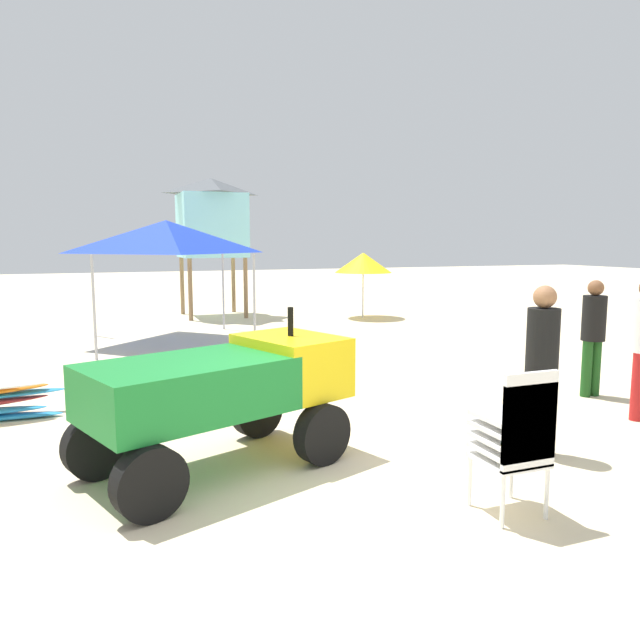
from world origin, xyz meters
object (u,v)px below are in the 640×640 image
Objects in this scene: stacked_plastic_chairs at (518,432)px; popup_canopy at (166,237)px; utility_cart at (225,388)px; lifeguard_tower at (211,218)px; lifeguard_near_left at (542,358)px; beach_umbrella_mid at (363,263)px; lifeguard_far_right at (593,330)px.

popup_canopy is (-1.53, 9.40, 1.57)m from stacked_plastic_chairs.
lifeguard_tower is at bearing 79.63° from utility_cart.
stacked_plastic_chairs is 0.30× the size of lifeguard_tower.
lifeguard_near_left reaches higher than stacked_plastic_chairs.
lifeguard_far_right is at bearing -94.54° from beach_umbrella_mid.
popup_canopy is 1.64× the size of beach_umbrella_mid.
lifeguard_near_left is at bearing -85.89° from lifeguard_tower.
lifeguard_far_right is at bearing -53.52° from popup_canopy.
beach_umbrella_mid is (0.72, 9.08, 0.64)m from lifeguard_far_right.
lifeguard_tower is at bearing 67.23° from popup_canopy.
beach_umbrella_mid is (3.03, 10.67, 0.57)m from lifeguard_near_left.
lifeguard_far_right is at bearing 37.48° from stacked_plastic_chairs.
beach_umbrella_mid is (6.09, 9.86, 0.79)m from utility_cart.
popup_canopy is at bearing -112.77° from lifeguard_tower.
popup_canopy is at bearing 126.48° from lifeguard_far_right.
lifeguard_near_left reaches higher than utility_cart.
lifeguard_far_right reaches higher than stacked_plastic_chairs.
stacked_plastic_chairs is at bearing -44.45° from utility_cart.
lifeguard_near_left is at bearing 42.67° from stacked_plastic_chairs.
lifeguard_tower reaches higher than beach_umbrella_mid.
utility_cart is 11.62m from beach_umbrella_mid.
lifeguard_far_right is at bearing 34.59° from lifeguard_near_left.
lifeguard_far_right is 8.50m from popup_canopy.
beach_umbrella_mid reaches higher than utility_cart.
stacked_plastic_chairs is 13.81m from lifeguard_tower.
popup_canopy is at bearing 99.22° from stacked_plastic_chairs.
utility_cart is 7.69m from popup_canopy.
lifeguard_tower is 4.56m from beach_umbrella_mid.
lifeguard_tower is at bearing 94.11° from lifeguard_near_left.
beach_umbrella_mid is (4.18, 11.73, 0.88)m from stacked_plastic_chairs.
lifeguard_far_right is at bearing 8.35° from utility_cart.
utility_cart is 5.43m from lifeguard_far_right.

